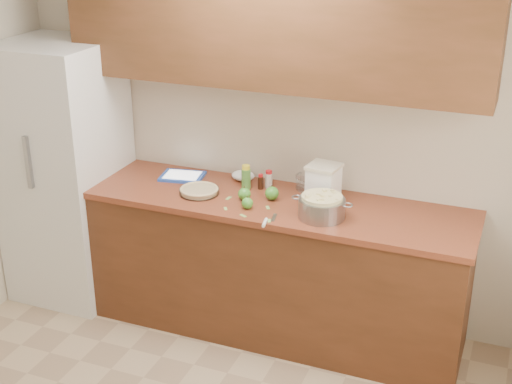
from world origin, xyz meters
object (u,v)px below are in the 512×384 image
at_px(flour_canister, 323,182).
at_px(colander, 322,207).
at_px(pie, 199,191).
at_px(tablet, 182,176).

bearing_deg(flour_canister, colander, -75.22).
distance_m(colander, flour_canister, 0.26).
xyz_separation_m(pie, tablet, (-0.23, 0.21, -0.01)).
xyz_separation_m(pie, flour_canister, (0.75, 0.20, 0.10)).
relative_size(pie, flour_canister, 1.10).
height_order(colander, flour_canister, flour_canister).
bearing_deg(flour_canister, pie, -165.24).
bearing_deg(tablet, pie, -52.73).
bearing_deg(colander, tablet, 165.95).
bearing_deg(flour_canister, tablet, 179.37).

